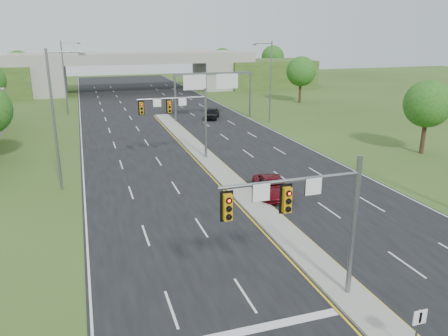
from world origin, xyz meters
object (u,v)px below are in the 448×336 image
signal_mast_far (183,113)px  car_far_a (272,186)px  keep_right_sign (418,326)px  car_far_c (212,113)px  overpass (135,75)px  signal_mast_near (312,211)px  sign_gantry (213,83)px

signal_mast_far → car_far_a: bearing=-69.3°
keep_right_sign → car_far_c: keep_right_sign is taller
overpass → car_far_a: size_ratio=15.92×
signal_mast_near → overpass: 80.11m
signal_mast_near → overpass: bearing=88.4°
keep_right_sign → overpass: size_ratio=0.03×
signal_mast_far → car_far_c: (8.84, 20.25, -3.93)m
sign_gantry → keep_right_sign: bearing=-97.7°
overpass → car_far_a: 66.56m
car_far_c → sign_gantry: bearing=-43.0°
signal_mast_far → car_far_a: size_ratio=1.39×
overpass → car_far_c: (6.58, -34.82, -2.76)m
signal_mast_near → car_far_a: bearing=72.4°
sign_gantry → car_far_a: bearing=-98.4°
overpass → signal_mast_near: bearing=-91.6°
overpass → car_far_a: (2.05, -66.46, -2.84)m
signal_mast_near → overpass: overpass is taller
signal_mast_near → signal_mast_far: (0.00, 25.00, 0.00)m
car_far_a → car_far_c: size_ratio=1.10×
car_far_a → car_far_c: car_far_c is taller
signal_mast_far → sign_gantry: bearing=65.9°
overpass → car_far_c: size_ratio=17.51×
signal_mast_far → car_far_a: (4.31, -11.39, -4.01)m
signal_mast_near → overpass: (2.26, 80.07, -1.17)m
overpass → car_far_a: bearing=-88.2°
signal_mast_near → keep_right_sign: signal_mast_near is taller
signal_mast_far → car_far_a: signal_mast_far is taller
sign_gantry → overpass: size_ratio=0.14×
sign_gantry → car_far_a: (-4.64, -31.38, -4.52)m
sign_gantry → overpass: bearing=100.8°
sign_gantry → overpass: (-6.68, 35.08, -1.69)m
signal_mast_far → overpass: size_ratio=0.09×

